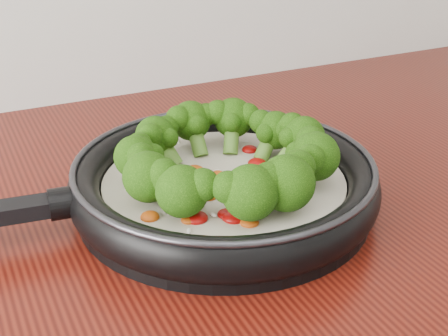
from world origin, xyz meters
name	(u,v)px	position (x,y,z in m)	size (l,w,h in m)	color
skillet	(223,179)	(-0.12, 1.07, 0.94)	(0.56, 0.38, 0.10)	black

